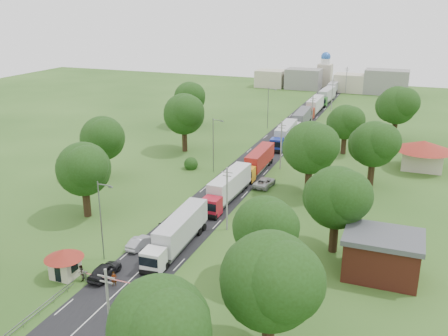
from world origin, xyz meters
The scene contains 46 objects.
ground centered at (0.00, 0.00, 0.00)m, with size 260.00×260.00×0.00m, color #284C19.
road centered at (0.00, 20.00, 0.00)m, with size 8.00×200.00×0.04m, color black.
boom_barrier centered at (-1.36, -25.00, 0.89)m, with size 9.22×0.35×1.18m.
guard_booth centered at (-7.20, -25.00, 2.16)m, with size 4.40×4.40×3.45m.
guard_rail centered at (-5.00, -35.00, 0.00)m, with size 0.10×17.00×1.70m, color slate, non-canonical shape.
info_sign centered at (5.20, 35.00, 3.00)m, with size 0.12×3.10×4.10m.
pole_0 centered at (5.50, -35.00, 4.68)m, with size 1.60×0.24×9.00m.
pole_1 centered at (5.50, -7.00, 4.68)m, with size 1.60×0.24×9.00m.
pole_2 centered at (5.50, 21.00, 4.68)m, with size 1.60×0.24×9.00m.
pole_3 centered at (5.50, 49.00, 4.68)m, with size 1.60×0.24×9.00m.
pole_4 centered at (5.50, 77.00, 4.68)m, with size 1.60×0.24×9.00m.
pole_5 centered at (5.50, 105.00, 4.68)m, with size 1.60×0.24×9.00m.
lamp_0 centered at (-5.35, -20.00, 5.55)m, with size 2.03×0.22×10.00m.
lamp_1 centered at (-5.35, 15.00, 5.55)m, with size 2.03×0.22×10.00m.
lamp_2 centered at (-5.35, 50.00, 5.55)m, with size 2.03×0.22×10.00m.
tree_0 centered at (11.99, -37.84, 7.22)m, with size 8.80×8.80×11.07m.
tree_1 centered at (17.99, -29.83, 7.85)m, with size 9.60×9.60×12.05m.
tree_2 centered at (13.99, -17.86, 6.60)m, with size 8.00×8.00×10.10m.
tree_3 centered at (19.99, -7.84, 7.22)m, with size 8.80×8.80×11.07m.
tree_4 centered at (12.99, 10.17, 7.85)m, with size 9.60×9.60×12.05m.
tree_5 centered at (21.99, 18.16, 7.22)m, with size 8.80×8.80×11.07m.
tree_6 centered at (14.99, 35.14, 6.60)m, with size 8.00×8.00×10.10m.
tree_7 centered at (23.99, 50.17, 7.85)m, with size 9.60×9.60×12.05m.
tree_10 centered at (-15.01, -9.84, 7.22)m, with size 8.80×8.80×11.07m.
tree_11 centered at (-22.01, 5.16, 7.22)m, with size 8.80×8.80×11.07m.
tree_12 centered at (-16.01, 25.17, 7.85)m, with size 9.60×9.60×12.05m.
tree_13 centered at (-24.01, 45.16, 7.22)m, with size 8.80×8.80×11.07m.
house_brick centered at (26.00, -12.00, 2.65)m, with size 8.60×6.60×5.20m.
house_cream centered at (30.00, 30.00, 3.64)m, with size 10.08×10.08×5.80m.
distant_town centered at (0.68, 110.00, 3.49)m, with size 52.00×8.00×8.00m.
church centered at (-4.00, 118.00, 5.39)m, with size 5.00×5.00×12.30m.
truck_0 centered at (1.67, -14.22, 2.18)m, with size 3.04×14.87×4.11m.
truck_1 centered at (1.90, 2.76, 2.22)m, with size 2.98×15.13×4.19m.
truck_2 centered at (2.14, 17.88, 2.07)m, with size 2.56×14.09×3.90m.
truck_3 centered at (2.03, 37.50, 2.22)m, with size 3.12×15.16×4.19m.
truck_4 centered at (2.13, 52.69, 2.24)m, with size 3.15×15.30×4.23m.
truck_5 centered at (1.93, 70.06, 2.24)m, with size 2.66×15.25×4.23m.
truck_6 centered at (2.29, 86.88, 2.28)m, with size 3.31×15.53×4.29m.
truck_7 centered at (1.64, 104.02, 2.04)m, with size 2.76×13.89×3.84m.
car_lane_front centered at (-3.00, -23.50, 0.81)m, with size 1.91×4.76×1.62m, color black.
car_lane_mid centered at (-3.00, -15.86, 0.70)m, with size 1.49×4.27×1.41m, color #95979C.
car_lane_rear centered at (-1.96, -8.78, 0.70)m, with size 1.96×4.82×1.40m, color black.
car_verge_near centered at (5.50, 10.82, 0.76)m, with size 2.52×5.47×1.52m, color #B1B1B1.
car_verge_far centered at (8.00, 31.76, 0.69)m, with size 1.62×4.03×1.37m, color #5A5E62.
pedestrian_near centered at (-0.98, -24.72, 0.86)m, with size 0.63×0.41×1.72m, color gray.
pedestrian_booth centered at (-5.01, -25.08, 0.93)m, with size 0.90×0.70×1.86m, color gray.
Camera 1 is at (27.40, -64.90, 29.72)m, focal length 40.00 mm.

